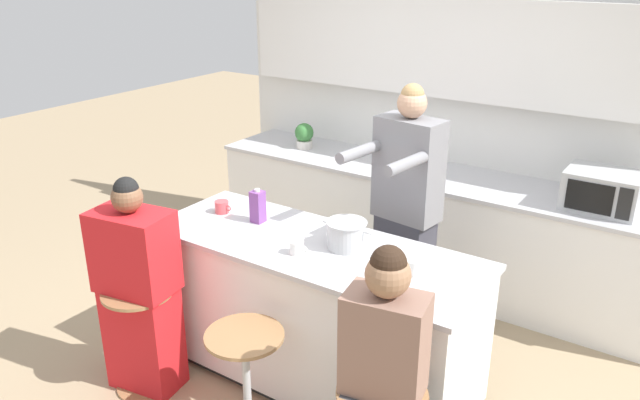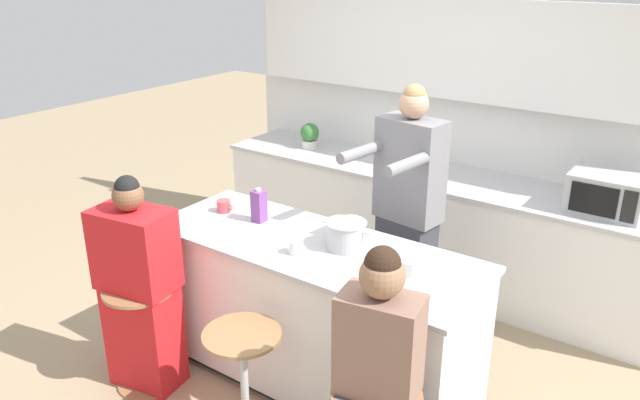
{
  "view_description": "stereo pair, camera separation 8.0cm",
  "coord_description": "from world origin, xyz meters",
  "px_view_note": "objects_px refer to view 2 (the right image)",
  "views": [
    {
      "loc": [
        1.85,
        -2.67,
        2.49
      ],
      "look_at": [
        0.0,
        0.08,
        1.19
      ],
      "focal_mm": 35.0,
      "sensor_mm": 36.0,
      "label": 1
    },
    {
      "loc": [
        1.91,
        -2.63,
        2.49
      ],
      "look_at": [
        0.0,
        0.08,
        1.19
      ],
      "focal_mm": 35.0,
      "sensor_mm": 36.0,
      "label": 2
    }
  ],
  "objects_px": {
    "potted_plant": "(310,135)",
    "person_seated_near": "(377,395)",
    "fruit_bowl": "(413,262)",
    "person_wrapped_blanket": "(139,291)",
    "cooking_pot": "(346,235)",
    "person_cooking": "(407,223)",
    "kitchen_island": "(313,313)",
    "bar_stool_leftmost": "(143,328)",
    "bar_stool_center": "(244,377)",
    "coffee_cup_near": "(296,247)",
    "microwave": "(607,193)",
    "juice_carton": "(259,206)",
    "coffee_cup_far": "(224,206)"
  },
  "relations": [
    {
      "from": "person_cooking",
      "to": "cooking_pot",
      "type": "height_order",
      "value": "person_cooking"
    },
    {
      "from": "fruit_bowl",
      "to": "potted_plant",
      "type": "relative_size",
      "value": 1.01
    },
    {
      "from": "bar_stool_leftmost",
      "to": "person_wrapped_blanket",
      "type": "bearing_deg",
      "value": 124.88
    },
    {
      "from": "microwave",
      "to": "potted_plant",
      "type": "height_order",
      "value": "microwave"
    },
    {
      "from": "person_cooking",
      "to": "juice_carton",
      "type": "distance_m",
      "value": 0.95
    },
    {
      "from": "person_cooking",
      "to": "person_wrapped_blanket",
      "type": "height_order",
      "value": "person_cooking"
    },
    {
      "from": "kitchen_island",
      "to": "person_seated_near",
      "type": "height_order",
      "value": "person_seated_near"
    },
    {
      "from": "coffee_cup_near",
      "to": "microwave",
      "type": "xyz_separation_m",
      "value": [
        1.25,
        1.74,
        0.06
      ]
    },
    {
      "from": "bar_stool_leftmost",
      "to": "fruit_bowl",
      "type": "height_order",
      "value": "fruit_bowl"
    },
    {
      "from": "potted_plant",
      "to": "person_seated_near",
      "type": "bearing_deg",
      "value": -48.07
    },
    {
      "from": "person_wrapped_blanket",
      "to": "cooking_pot",
      "type": "relative_size",
      "value": 4.23
    },
    {
      "from": "coffee_cup_near",
      "to": "microwave",
      "type": "relative_size",
      "value": 0.24
    },
    {
      "from": "bar_stool_center",
      "to": "person_cooking",
      "type": "distance_m",
      "value": 1.42
    },
    {
      "from": "bar_stool_center",
      "to": "person_cooking",
      "type": "bearing_deg",
      "value": 79.31
    },
    {
      "from": "kitchen_island",
      "to": "bar_stool_leftmost",
      "type": "bearing_deg",
      "value": -142.13
    },
    {
      "from": "coffee_cup_far",
      "to": "potted_plant",
      "type": "bearing_deg",
      "value": 106.43
    },
    {
      "from": "fruit_bowl",
      "to": "kitchen_island",
      "type": "bearing_deg",
      "value": -174.16
    },
    {
      "from": "fruit_bowl",
      "to": "cooking_pot",
      "type": "bearing_deg",
      "value": 178.49
    },
    {
      "from": "juice_carton",
      "to": "kitchen_island",
      "type": "bearing_deg",
      "value": -9.55
    },
    {
      "from": "person_cooking",
      "to": "cooking_pot",
      "type": "relative_size",
      "value": 5.54
    },
    {
      "from": "fruit_bowl",
      "to": "person_wrapped_blanket",
      "type": "bearing_deg",
      "value": -154.87
    },
    {
      "from": "person_seated_near",
      "to": "microwave",
      "type": "bearing_deg",
      "value": 69.02
    },
    {
      "from": "bar_stool_leftmost",
      "to": "potted_plant",
      "type": "height_order",
      "value": "potted_plant"
    },
    {
      "from": "bar_stool_leftmost",
      "to": "juice_carton",
      "type": "height_order",
      "value": "juice_carton"
    },
    {
      "from": "person_wrapped_blanket",
      "to": "potted_plant",
      "type": "relative_size",
      "value": 6.11
    },
    {
      "from": "potted_plant",
      "to": "bar_stool_leftmost",
      "type": "bearing_deg",
      "value": -79.75
    },
    {
      "from": "fruit_bowl",
      "to": "potted_plant",
      "type": "distance_m",
      "value": 2.42
    },
    {
      "from": "coffee_cup_near",
      "to": "microwave",
      "type": "distance_m",
      "value": 2.14
    },
    {
      "from": "person_cooking",
      "to": "microwave",
      "type": "xyz_separation_m",
      "value": [
        0.99,
        0.9,
        0.15
      ]
    },
    {
      "from": "microwave",
      "to": "kitchen_island",
      "type": "bearing_deg",
      "value": -127.94
    },
    {
      "from": "person_cooking",
      "to": "cooking_pot",
      "type": "bearing_deg",
      "value": -88.42
    },
    {
      "from": "bar_stool_leftmost",
      "to": "kitchen_island",
      "type": "bearing_deg",
      "value": 37.87
    },
    {
      "from": "coffee_cup_far",
      "to": "bar_stool_center",
      "type": "bearing_deg",
      "value": -42.32
    },
    {
      "from": "juice_carton",
      "to": "microwave",
      "type": "height_order",
      "value": "microwave"
    },
    {
      "from": "person_wrapped_blanket",
      "to": "juice_carton",
      "type": "height_order",
      "value": "person_wrapped_blanket"
    },
    {
      "from": "person_cooking",
      "to": "fruit_bowl",
      "type": "height_order",
      "value": "person_cooking"
    },
    {
      "from": "fruit_bowl",
      "to": "microwave",
      "type": "relative_size",
      "value": 0.48
    },
    {
      "from": "kitchen_island",
      "to": "fruit_bowl",
      "type": "distance_m",
      "value": 0.8
    },
    {
      "from": "coffee_cup_near",
      "to": "coffee_cup_far",
      "type": "relative_size",
      "value": 0.92
    },
    {
      "from": "person_cooking",
      "to": "coffee_cup_near",
      "type": "height_order",
      "value": "person_cooking"
    },
    {
      "from": "kitchen_island",
      "to": "bar_stool_leftmost",
      "type": "relative_size",
      "value": 3.02
    },
    {
      "from": "coffee_cup_near",
      "to": "potted_plant",
      "type": "height_order",
      "value": "potted_plant"
    },
    {
      "from": "cooking_pot",
      "to": "bar_stool_leftmost",
      "type": "bearing_deg",
      "value": -144.61
    },
    {
      "from": "bar_stool_center",
      "to": "juice_carton",
      "type": "xyz_separation_m",
      "value": [
        -0.47,
        0.7,
        0.64
      ]
    },
    {
      "from": "juice_carton",
      "to": "microwave",
      "type": "distance_m",
      "value": 2.28
    },
    {
      "from": "kitchen_island",
      "to": "microwave",
      "type": "height_order",
      "value": "microwave"
    },
    {
      "from": "person_wrapped_blanket",
      "to": "fruit_bowl",
      "type": "distance_m",
      "value": 1.62
    },
    {
      "from": "bar_stool_center",
      "to": "potted_plant",
      "type": "distance_m",
      "value": 2.65
    },
    {
      "from": "kitchen_island",
      "to": "coffee_cup_near",
      "type": "relative_size",
      "value": 18.14
    },
    {
      "from": "person_wrapped_blanket",
      "to": "microwave",
      "type": "distance_m",
      "value": 3.05
    }
  ]
}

